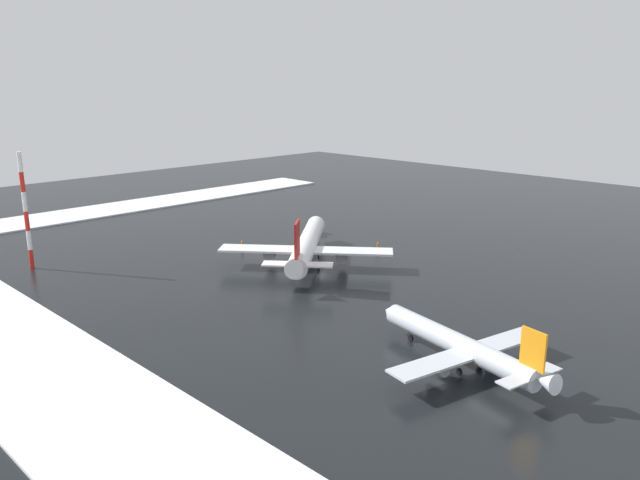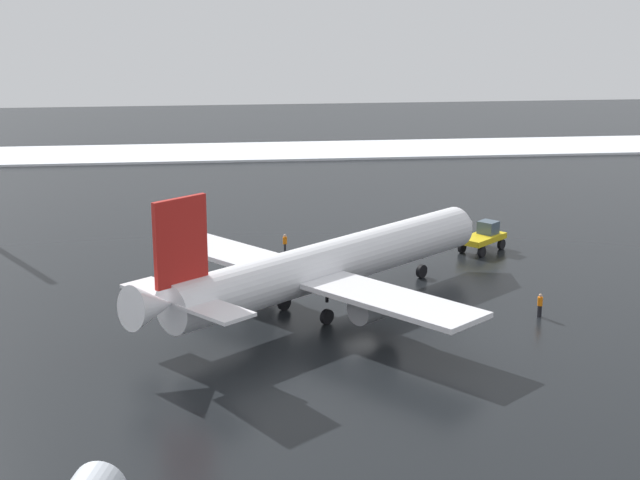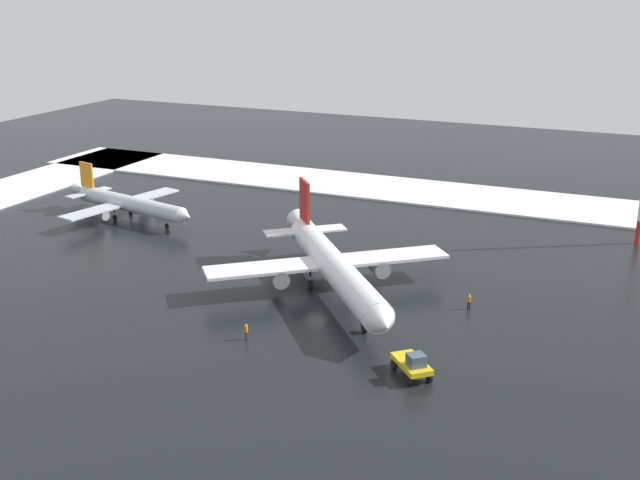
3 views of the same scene
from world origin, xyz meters
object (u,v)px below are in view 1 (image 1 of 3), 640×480
at_px(airplane_distant_tail, 307,245).
at_px(ground_crew_by_nose_gear, 242,245).
at_px(ground_crew_beside_wing, 378,246).
at_px(airplane_parked_starboard, 460,345).
at_px(pushback_tug, 313,228).
at_px(antenna_mast, 26,211).

bearing_deg(airplane_distant_tail, ground_crew_by_nose_gear, 57.19).
bearing_deg(ground_crew_beside_wing, airplane_distant_tail, -124.42).
distance_m(airplane_parked_starboard, pushback_tug, 61.81).
bearing_deg(airplane_parked_starboard, ground_crew_by_nose_gear, -1.46).
bearing_deg(pushback_tug, airplane_parked_starboard, -162.41).
distance_m(pushback_tug, antenna_mast, 52.28).
bearing_deg(pushback_tug, ground_crew_beside_wing, -135.19).
distance_m(ground_crew_beside_wing, antenna_mast, 59.48).
distance_m(pushback_tug, ground_crew_beside_wing, 17.46).
bearing_deg(airplane_distant_tail, airplane_parked_starboard, -150.49).
distance_m(airplane_parked_starboard, ground_crew_by_nose_gear, 56.20).
distance_m(airplane_distant_tail, ground_crew_beside_wing, 15.29).
height_order(airplane_distant_tail, antenna_mast, antenna_mast).
height_order(airplane_parked_starboard, ground_crew_beside_wing, airplane_parked_starboard).
bearing_deg(pushback_tug, ground_crew_by_nose_gear, 134.29).
bearing_deg(ground_crew_beside_wing, airplane_parked_starboard, -62.04).
xyz_separation_m(pushback_tug, ground_crew_by_nose_gear, (-0.94, -17.32, -0.31)).
height_order(airplane_parked_starboard, antenna_mast, antenna_mast).
bearing_deg(antenna_mast, ground_crew_by_nose_gear, 63.97).
relative_size(airplane_distant_tail, antenna_mast, 1.49).
relative_size(airplane_distant_tail, airplane_parked_starboard, 1.15).
bearing_deg(antenna_mast, pushback_tug, 71.49).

